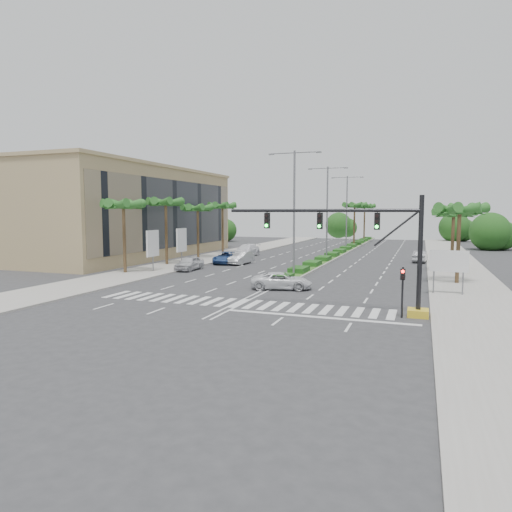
{
  "coord_description": "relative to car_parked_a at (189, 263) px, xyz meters",
  "views": [
    {
      "loc": [
        11.59,
        -28.33,
        6.18
      ],
      "look_at": [
        0.18,
        2.88,
        3.0
      ],
      "focal_mm": 32.0,
      "sensor_mm": 36.0,
      "label": 1
    }
  ],
  "objects": [
    {
      "name": "ground",
      "position": [
        11.8,
        -14.82,
        -0.76
      ],
      "size": [
        160.0,
        160.0,
        0.0
      ],
      "primitive_type": "plane",
      "color": "#333335",
      "rests_on": "ground"
    },
    {
      "name": "footpath_right",
      "position": [
        27.0,
        5.18,
        -0.68
      ],
      "size": [
        6.0,
        120.0,
        0.15
      ],
      "primitive_type": "cube",
      "color": "gray",
      "rests_on": "ground"
    },
    {
      "name": "footpath_left",
      "position": [
        -3.4,
        5.18,
        -0.68
      ],
      "size": [
        6.0,
        120.0,
        0.15
      ],
      "primitive_type": "cube",
      "color": "gray",
      "rests_on": "ground"
    },
    {
      "name": "median",
      "position": [
        11.8,
        30.18,
        -0.66
      ],
      "size": [
        2.2,
        75.0,
        0.2
      ],
      "primitive_type": "cube",
      "color": "gray",
      "rests_on": "ground"
    },
    {
      "name": "median_grass",
      "position": [
        11.8,
        30.18,
        -0.54
      ],
      "size": [
        1.8,
        75.0,
        0.04
      ],
      "primitive_type": "cube",
      "color": "#2D6020",
      "rests_on": "median"
    },
    {
      "name": "building",
      "position": [
        -14.2,
        11.18,
        5.24
      ],
      "size": [
        12.0,
        36.0,
        12.0
      ],
      "primitive_type": "cube",
      "color": "tan",
      "rests_on": "ground"
    },
    {
      "name": "signal_gantry",
      "position": [
        21.07,
        -14.82,
        2.7
      ],
      "size": [
        12.6,
        1.2,
        7.2
      ],
      "color": "gold",
      "rests_on": "ground"
    },
    {
      "name": "pedestrian_signal",
      "position": [
        22.4,
        -15.5,
        1.29
      ],
      "size": [
        0.28,
        0.36,
        3.0
      ],
      "color": "black",
      "rests_on": "ground"
    },
    {
      "name": "direction_sign",
      "position": [
        25.3,
        -6.83,
        1.69
      ],
      "size": [
        2.7,
        0.11,
        3.4
      ],
      "color": "slate",
      "rests_on": "ground"
    },
    {
      "name": "billboard_near",
      "position": [
        -2.7,
        -2.82,
        2.2
      ],
      "size": [
        0.18,
        2.1,
        4.35
      ],
      "color": "slate",
      "rests_on": "ground"
    },
    {
      "name": "billboard_far",
      "position": [
        -2.7,
        3.18,
        2.2
      ],
      "size": [
        0.18,
        2.1,
        4.35
      ],
      "color": "slate",
      "rests_on": "ground"
    },
    {
      "name": "palm_left_near",
      "position": [
        -4.7,
        -4.82,
        5.93
      ],
      "size": [
        4.57,
        4.68,
        7.55
      ],
      "color": "brown",
      "rests_on": "ground"
    },
    {
      "name": "palm_left_mid",
      "position": [
        -4.7,
        3.18,
        6.32
      ],
      "size": [
        4.57,
        4.68,
        7.95
      ],
      "color": "brown",
      "rests_on": "ground"
    },
    {
      "name": "palm_left_far",
      "position": [
        -4.7,
        11.18,
        5.74
      ],
      "size": [
        4.57,
        4.68,
        7.35
      ],
      "color": "brown",
      "rests_on": "ground"
    },
    {
      "name": "palm_left_end",
      "position": [
        -4.7,
        19.18,
        6.12
      ],
      "size": [
        4.57,
        4.68,
        7.75
      ],
      "color": "brown",
      "rests_on": "ground"
    },
    {
      "name": "palm_right_near",
      "position": [
        26.3,
        -0.82,
        5.45
      ],
      "size": [
        4.57,
        4.68,
        7.05
      ],
      "color": "brown",
      "rests_on": "ground"
    },
    {
      "name": "palm_right_far",
      "position": [
        26.3,
        7.18,
        5.16
      ],
      "size": [
        4.57,
        4.68,
        6.75
      ],
      "color": "brown",
      "rests_on": "ground"
    },
    {
      "name": "palm_median_a",
      "position": [
        11.8,
        40.18,
        6.41
      ],
      "size": [
        4.57,
        4.68,
        8.05
      ],
      "color": "brown",
      "rests_on": "ground"
    },
    {
      "name": "palm_median_b",
      "position": [
        11.8,
        55.18,
        6.41
      ],
      "size": [
        4.57,
        4.68,
        8.05
      ],
      "color": "brown",
      "rests_on": "ground"
    },
    {
      "name": "streetlight_near",
      "position": [
        11.8,
        -0.82,
        6.05
      ],
      "size": [
        5.1,
        0.25,
        12.0
      ],
      "color": "slate",
      "rests_on": "ground"
    },
    {
      "name": "streetlight_mid",
      "position": [
        11.8,
        15.18,
        6.05
      ],
      "size": [
        5.1,
        0.25,
        12.0
      ],
      "color": "slate",
      "rests_on": "ground"
    },
    {
      "name": "streetlight_far",
      "position": [
        11.8,
        31.18,
        6.05
      ],
      "size": [
        5.1,
        0.25,
        12.0
      ],
      "color": "slate",
      "rests_on": "ground"
    },
    {
      "name": "car_parked_a",
      "position": [
        0.0,
        0.0,
        0.0
      ],
      "size": [
        1.9,
        4.49,
        1.52
      ],
      "primitive_type": "imported",
      "rotation": [
        0.0,
        0.0,
        0.02
      ],
      "color": "silver",
      "rests_on": "ground"
    },
    {
      "name": "car_parked_b",
      "position": [
        3.09,
        7.21,
        -0.01
      ],
      "size": [
        1.92,
        4.63,
        1.49
      ],
      "primitive_type": "imported",
      "rotation": [
        0.0,
        0.0,
        -0.08
      ],
      "color": "#B6B7BB",
      "rests_on": "ground"
    },
    {
      "name": "car_parked_c",
      "position": [
        1.15,
        7.23,
        -0.04
      ],
      "size": [
        2.97,
        5.4,
        1.43
      ],
      "primitive_type": "imported",
      "rotation": [
        0.0,
        0.0,
        0.12
      ],
      "color": "#2F5091",
      "rests_on": "ground"
    },
    {
      "name": "car_parked_d",
      "position": [
        0.0,
        16.87,
        0.07
      ],
      "size": [
        2.7,
        5.83,
        1.65
      ],
      "primitive_type": "imported",
      "rotation": [
        0.0,
        0.0,
        -0.07
      ],
      "color": "white",
      "rests_on": "ground"
    },
    {
      "name": "car_crossing",
      "position": [
        12.81,
        -8.2,
        -0.08
      ],
      "size": [
        5.28,
        3.35,
        1.36
      ],
      "primitive_type": "imported",
      "rotation": [
        0.0,
        0.0,
        1.81
      ],
      "color": "white",
      "rests_on": "ground"
    },
    {
      "name": "car_right",
      "position": [
        23.22,
        16.98,
        -0.05
      ],
      "size": [
        1.85,
        4.42,
        1.42
      ],
      "primitive_type": "imported",
      "rotation": [
        0.0,
        0.0,
        3.06
      ],
      "color": "#A0A1A5",
      "rests_on": "ground"
    }
  ]
}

